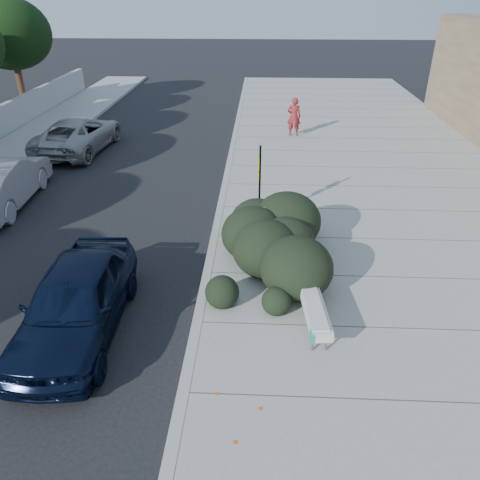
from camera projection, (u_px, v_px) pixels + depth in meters
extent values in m
plane|color=black|center=(197.00, 327.00, 10.24)|extent=(120.00, 120.00, 0.00)
cube|color=gray|center=(399.00, 226.00, 14.34)|extent=(11.20, 50.00, 0.15)
cube|color=#9E9E99|center=(218.00, 222.00, 14.57)|extent=(0.22, 50.00, 0.17)
cylinder|color=#332114|center=(22.00, 91.00, 26.80)|extent=(0.36, 0.36, 2.40)
ellipsoid|color=black|center=(10.00, 34.00, 25.35)|extent=(4.40, 4.40, 3.74)
cylinder|color=gray|center=(313.00, 343.00, 9.29)|extent=(0.05, 0.05, 0.39)
cylinder|color=gray|center=(326.00, 342.00, 9.30)|extent=(0.05, 0.05, 0.39)
cylinder|color=gray|center=(301.00, 296.00, 10.67)|extent=(0.05, 0.05, 0.39)
cylinder|color=gray|center=(313.00, 296.00, 10.68)|extent=(0.05, 0.05, 0.39)
cylinder|color=gray|center=(307.00, 312.00, 9.90)|extent=(0.17, 1.57, 0.04)
cylinder|color=gray|center=(320.00, 311.00, 9.91)|extent=(0.17, 1.57, 0.04)
cube|color=#B2B2B2|center=(314.00, 306.00, 9.84)|extent=(0.59, 2.09, 0.22)
cube|color=yellow|center=(308.00, 280.00, 10.50)|extent=(0.46, 0.45, 0.02)
cube|color=teal|center=(312.00, 336.00, 9.01)|extent=(0.07, 0.24, 0.19)
cylinder|color=black|center=(243.00, 234.00, 12.68)|extent=(0.07, 0.07, 0.99)
cylinder|color=black|center=(242.00, 223.00, 13.23)|extent=(0.07, 0.07, 0.99)
cylinder|color=black|center=(243.00, 213.00, 12.72)|extent=(0.11, 0.64, 0.07)
cube|color=black|center=(260.00, 185.00, 13.91)|extent=(0.06, 0.06, 2.40)
cube|color=yellow|center=(259.00, 163.00, 13.57)|extent=(0.04, 0.28, 0.39)
cube|color=yellow|center=(258.00, 177.00, 13.78)|extent=(0.04, 0.26, 0.30)
ellipsoid|color=black|center=(267.00, 234.00, 11.97)|extent=(3.09, 4.83, 1.68)
imported|color=black|center=(76.00, 301.00, 9.79)|extent=(1.96, 4.61, 1.55)
imported|color=#A8A7AC|center=(1.00, 182.00, 15.55)|extent=(2.04, 4.97, 1.60)
imported|color=#939698|center=(78.00, 134.00, 20.69)|extent=(2.84, 5.46, 1.47)
imported|color=maroon|center=(294.00, 117.00, 22.19)|extent=(0.67, 0.46, 1.79)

